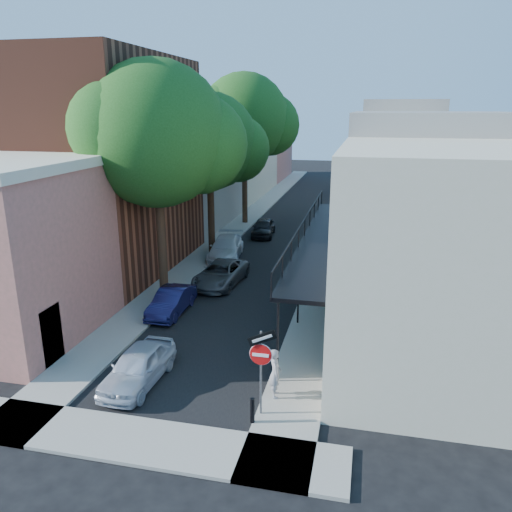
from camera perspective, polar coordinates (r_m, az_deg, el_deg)
The scene contains 18 objects.
ground at distance 16.35m, azimuth -11.68°, elevation -18.08°, with size 160.00×160.00×0.00m, color black.
road_surface at distance 43.52m, azimuth 4.57°, elevation 4.35°, with size 6.00×64.00×0.01m, color black.
sidewalk_left at distance 44.24m, azimuth -0.58°, elevation 4.67°, with size 2.00×64.00×0.12m, color gray.
sidewalk_right at distance 43.15m, azimuth 9.84°, elevation 4.12°, with size 2.00×64.00×0.12m, color gray.
sidewalk_cross at distance 15.58m, azimuth -13.27°, elevation -19.86°, with size 12.00×2.00×0.12m, color gray.
buildings_left at distance 43.85m, azimuth -7.86°, elevation 10.87°, with size 10.10×59.10×12.00m.
buildings_right at distance 41.99m, azimuth 17.00°, elevation 9.35°, with size 9.80×55.00×10.00m.
sign_post at distance 15.19m, azimuth 0.58°, elevation -11.58°, with size 0.89×0.17×2.99m.
bollard at distance 15.60m, azimuth -0.42°, elevation -17.23°, with size 0.14×0.14×0.80m, color black.
oak_near at distance 24.28m, azimuth -10.17°, elevation 13.21°, with size 7.48×6.80×11.42m.
oak_mid at distance 31.84m, azimuth -4.56°, elevation 12.68°, with size 6.60×6.00×10.20m.
oak_far at distance 40.48m, azimuth -0.61°, elevation 15.26°, with size 7.70×7.00×11.90m.
parked_car_a at distance 18.08m, azimuth -13.32°, elevation -12.17°, with size 1.52×3.77×1.28m, color silver.
parked_car_b at distance 23.51m, azimuth -9.63°, elevation -5.15°, with size 1.25×3.57×1.18m, color #14143F.
parked_car_c at distance 26.95m, azimuth -4.06°, elevation -2.03°, with size 2.04×4.42×1.23m, color #4F5156.
parked_car_d at distance 31.67m, azimuth -3.45°, elevation 0.95°, with size 1.90×4.68×1.36m, color white.
parked_car_e at distance 37.15m, azimuth 0.85°, elevation 3.28°, with size 1.52×3.78×1.29m, color black.
pedestrian at distance 16.60m, azimuth 2.21°, elevation -13.22°, with size 0.61×0.40×1.67m, color gray.
Camera 1 is at (5.96, -12.12, 9.21)m, focal length 35.00 mm.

